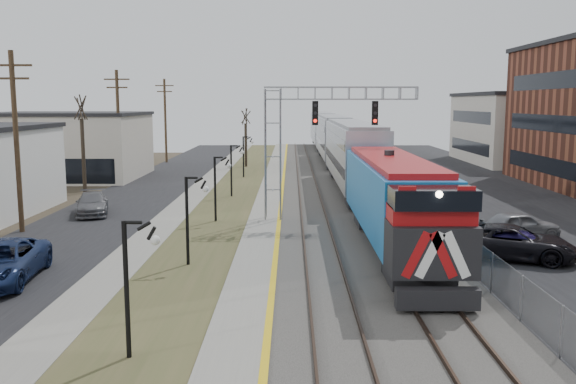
{
  "coord_description": "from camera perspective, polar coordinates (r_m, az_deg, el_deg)",
  "views": [
    {
      "loc": [
        0.59,
        -8.38,
        7.21
      ],
      "look_at": [
        0.43,
        22.94,
        2.6
      ],
      "focal_mm": 38.0,
      "sensor_mm": 36.0,
      "label": 1
    }
  ],
  "objects": [
    {
      "name": "fence",
      "position": [
        44.5,
        10.13,
        -0.04
      ],
      "size": [
        0.04,
        120.0,
        1.6
      ],
      "primitive_type": "cube",
      "color": "gray",
      "rests_on": "ground"
    },
    {
      "name": "train",
      "position": [
        64.43,
        4.68,
        4.53
      ],
      "size": [
        3.0,
        85.85,
        5.33
      ],
      "color": "#166AB5",
      "rests_on": "ground"
    },
    {
      "name": "car_lot_c",
      "position": [
        30.05,
        20.32,
        -4.51
      ],
      "size": [
        6.19,
        4.45,
        1.56
      ],
      "primitive_type": "imported",
      "rotation": [
        0.0,
        0.0,
        1.2
      ],
      "color": "black",
      "rests_on": "ground"
    },
    {
      "name": "lampposts",
      "position": [
        27.55,
        -9.32,
        -2.64
      ],
      "size": [
        0.14,
        62.14,
        4.0
      ],
      "color": "black",
      "rests_on": "ground"
    },
    {
      "name": "platform_edge",
      "position": [
        43.94,
        -0.64,
        -0.75
      ],
      "size": [
        0.24,
        120.0,
        0.01
      ],
      "primitive_type": "cube",
      "color": "gold",
      "rests_on": "platform"
    },
    {
      "name": "utility_poles",
      "position": [
        36.7,
        -24.06,
        4.2
      ],
      "size": [
        0.28,
        80.28,
        10.0
      ],
      "color": "#4C3823",
      "rests_on": "ground"
    },
    {
      "name": "track_near",
      "position": [
        43.95,
        2.13,
        -0.71
      ],
      "size": [
        1.58,
        120.0,
        0.15
      ],
      "color": "#2D2119",
      "rests_on": "ballast_bed"
    },
    {
      "name": "platform",
      "position": [
        43.98,
        -1.79,
        -0.91
      ],
      "size": [
        2.0,
        120.0,
        0.24
      ],
      "primitive_type": "cube",
      "color": "gray",
      "rests_on": "ground"
    },
    {
      "name": "track_far",
      "position": [
        44.2,
        6.66,
        -0.71
      ],
      "size": [
        1.58,
        120.0,
        0.15
      ],
      "color": "#2D2119",
      "rests_on": "ballast_bed"
    },
    {
      "name": "car_lot_d",
      "position": [
        30.25,
        21.07,
        -4.74
      ],
      "size": [
        4.76,
        3.02,
        1.28
      ],
      "primitive_type": "imported",
      "rotation": [
        0.0,
        0.0,
        1.27
      ],
      "color": "navy",
      "rests_on": "ground"
    },
    {
      "name": "car_street_a",
      "position": [
        27.2,
        -25.34,
        -6.04
      ],
      "size": [
        3.29,
        6.12,
        1.63
      ],
      "primitive_type": "imported",
      "rotation": [
        0.0,
        0.0,
        0.1
      ],
      "color": "navy",
      "rests_on": "ground"
    },
    {
      "name": "bare_trees",
      "position": [
        49.32,
        -15.32,
        2.83
      ],
      "size": [
        12.3,
        42.3,
        5.95
      ],
      "color": "#382D23",
      "rests_on": "ground"
    },
    {
      "name": "car_lot_g",
      "position": [
        57.95,
        13.08,
        1.68
      ],
      "size": [
        5.24,
        3.22,
        1.35
      ],
      "primitive_type": "imported",
      "rotation": [
        0.0,
        0.0,
        1.78
      ],
      "color": "white",
      "rests_on": "ground"
    },
    {
      "name": "parking_lot",
      "position": [
        46.59,
        19.6,
        -0.99
      ],
      "size": [
        16.0,
        120.0,
        0.04
      ],
      "primitive_type": "cube",
      "color": "black",
      "rests_on": "ground"
    },
    {
      "name": "car_lot_f",
      "position": [
        45.14,
        14.24,
        -0.14
      ],
      "size": [
        4.68,
        2.76,
        1.46
      ],
      "primitive_type": "imported",
      "rotation": [
        0.0,
        0.0,
        1.87
      ],
      "color": "#0B3A19",
      "rests_on": "ground"
    },
    {
      "name": "signal_gantry",
      "position": [
        36.41,
        1.29,
        5.82
      ],
      "size": [
        9.0,
        1.07,
        8.15
      ],
      "color": "gray",
      "rests_on": "ground"
    },
    {
      "name": "ballast_bed",
      "position": [
        44.09,
        4.72,
        -0.94
      ],
      "size": [
        8.0,
        120.0,
        0.2
      ],
      "primitive_type": "cube",
      "color": "#595651",
      "rests_on": "ground"
    },
    {
      "name": "car_lot_e",
      "position": [
        34.72,
        20.86,
        -2.96
      ],
      "size": [
        4.49,
        2.54,
        1.44
      ],
      "primitive_type": "imported",
      "rotation": [
        0.0,
        0.0,
        1.78
      ],
      "color": "slate",
      "rests_on": "ground"
    },
    {
      "name": "street_west",
      "position": [
        45.6,
        -15.09,
        -0.99
      ],
      "size": [
        7.0,
        120.0,
        0.04
      ],
      "primitive_type": "cube",
      "color": "black",
      "rests_on": "ground"
    },
    {
      "name": "grass_median",
      "position": [
        44.21,
        -5.67,
        -1.01
      ],
      "size": [
        4.0,
        120.0,
        0.06
      ],
      "primitive_type": "cube",
      "color": "#434927",
      "rests_on": "ground"
    },
    {
      "name": "car_street_b",
      "position": [
        41.36,
        -17.86,
        -1.09
      ],
      "size": [
        3.18,
        5.15,
        1.39
      ],
      "primitive_type": "imported",
      "rotation": [
        0.0,
        0.0,
        0.28
      ],
      "color": "slate",
      "rests_on": "ground"
    },
    {
      "name": "sidewalk",
      "position": [
        44.62,
        -9.51,
        -0.99
      ],
      "size": [
        2.0,
        120.0,
        0.08
      ],
      "primitive_type": "cube",
      "color": "gray",
      "rests_on": "ground"
    }
  ]
}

